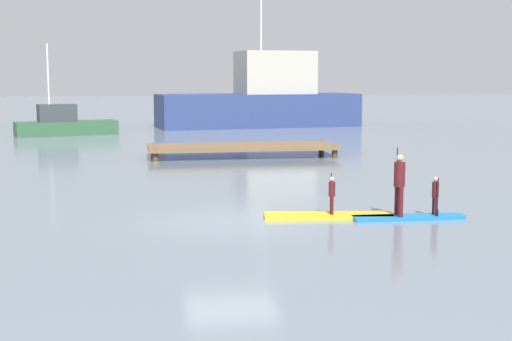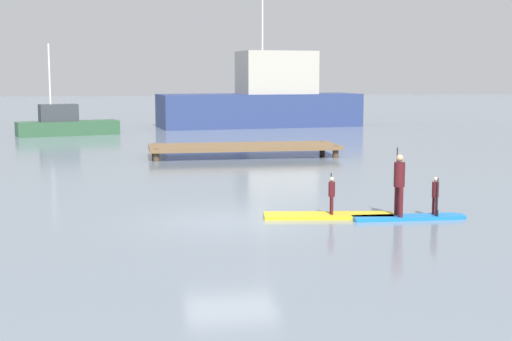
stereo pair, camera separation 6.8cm
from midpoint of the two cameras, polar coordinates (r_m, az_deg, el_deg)
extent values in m
plane|color=slate|center=(19.56, -2.08, -4.00)|extent=(240.00, 240.00, 0.00)
cube|color=gold|center=(20.12, 5.63, -3.56)|extent=(3.63, 1.32, 0.10)
cube|color=gold|center=(20.42, 10.73, -3.49)|extent=(0.32, 0.60, 0.09)
cylinder|color=#4C1419|center=(20.18, 5.86, -2.68)|extent=(0.07, 0.07, 0.49)
cylinder|color=#4C1419|center=(19.97, 5.94, -2.79)|extent=(0.07, 0.07, 0.49)
cylinder|color=#4C1419|center=(20.00, 5.91, -1.47)|extent=(0.21, 0.21, 0.41)
sphere|color=beige|center=(19.96, 5.93, -0.67)|extent=(0.12, 0.12, 0.12)
cylinder|color=black|center=(20.18, 5.85, -1.77)|extent=(0.03, 0.03, 1.12)
cube|color=black|center=(20.26, 5.83, -3.08)|extent=(0.05, 0.14, 0.18)
cube|color=blue|center=(20.19, 11.67, -3.64)|extent=(2.97, 0.68, 0.10)
cube|color=blue|center=(20.75, 15.66, -3.47)|extent=(0.25, 0.41, 0.09)
cylinder|color=#4C1419|center=(20.20, 10.95, -2.31)|extent=(0.12, 0.12, 0.81)
cylinder|color=#4C1419|center=(19.88, 11.27, -2.48)|extent=(0.12, 0.12, 0.81)
cylinder|color=#4C1419|center=(19.93, 11.16, -0.31)|extent=(0.31, 0.31, 0.67)
sphere|color=tan|center=(19.87, 11.20, 0.98)|extent=(0.19, 0.19, 0.19)
cylinder|color=black|center=(20.16, 10.95, -0.83)|extent=(0.03, 0.03, 1.85)
cube|color=black|center=(20.30, 10.89, -3.16)|extent=(0.03, 0.14, 0.18)
cylinder|color=#4C1419|center=(20.52, 13.73, -2.67)|extent=(0.08, 0.08, 0.50)
cylinder|color=#4C1419|center=(20.32, 13.96, -2.78)|extent=(0.08, 0.08, 0.50)
cylinder|color=#4C1419|center=(20.35, 13.89, -1.45)|extent=(0.19, 0.19, 0.41)
sphere|color=beige|center=(20.30, 13.91, -0.65)|extent=(0.12, 0.12, 0.12)
cylinder|color=black|center=(20.23, 14.04, -2.04)|extent=(0.03, 0.03, 1.05)
cube|color=black|center=(20.30, 14.00, -3.25)|extent=(0.03, 0.14, 0.18)
cube|color=navy|center=(55.19, 0.12, 4.78)|extent=(15.64, 6.50, 2.48)
cube|color=#B2AD9E|center=(55.54, 1.46, 7.73)|extent=(5.95, 4.51, 3.21)
cylinder|color=silver|center=(55.44, 0.37, 12.90)|extent=(0.12, 0.12, 6.77)
cube|color=#2D5638|center=(48.80, -14.76, 3.24)|extent=(6.71, 3.51, 0.92)
cube|color=#33383D|center=(48.63, -15.47, 4.41)|extent=(2.63, 1.83, 1.11)
cylinder|color=silver|center=(48.49, -16.13, 7.32)|extent=(0.12, 0.12, 3.87)
cube|color=brown|center=(34.85, -1.10, 1.89)|extent=(9.07, 3.05, 0.18)
cylinder|color=#473828|center=(33.27, -8.01, 1.21)|extent=(0.28, 0.28, 0.56)
cylinder|color=#473828|center=(35.71, -8.13, 1.64)|extent=(0.28, 0.28, 0.56)
cylinder|color=#473828|center=(34.58, 6.17, 1.48)|extent=(0.28, 0.28, 0.56)
cylinder|color=#473828|center=(36.93, 5.13, 1.88)|extent=(0.28, 0.28, 0.56)
camera|label=1|loc=(0.03, -90.09, -0.01)|focal=50.70mm
camera|label=2|loc=(0.03, 89.91, 0.01)|focal=50.70mm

